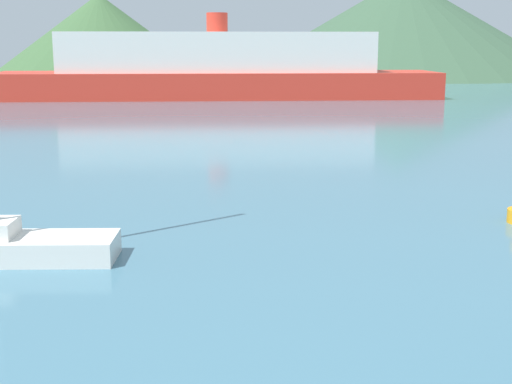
% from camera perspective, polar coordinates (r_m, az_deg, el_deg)
% --- Properties ---
extents(ferry_distant, '(38.28, 16.38, 7.16)m').
position_cam_1_polar(ferry_distant, '(62.08, -3.09, 9.77)').
color(ferry_distant, red).
rests_on(ferry_distant, ground_plane).
extents(hill_east, '(28.27, 28.27, 10.42)m').
position_cam_1_polar(hill_east, '(90.55, -12.34, 11.93)').
color(hill_east, '#3D6038').
rests_on(hill_east, ground_plane).
extents(hill_far_east, '(49.41, 49.41, 14.15)m').
position_cam_1_polar(hill_far_east, '(110.01, 11.69, 12.88)').
color(hill_far_east, '#38563D').
rests_on(hill_far_east, ground_plane).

